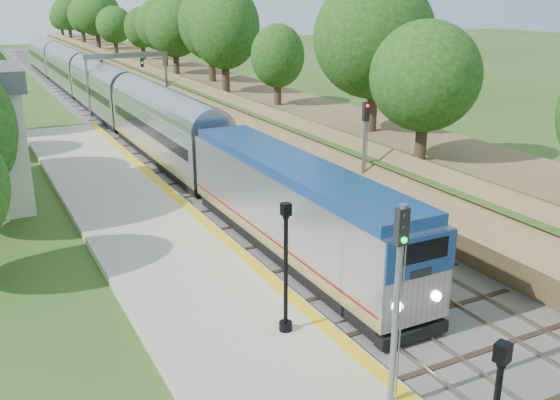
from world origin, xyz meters
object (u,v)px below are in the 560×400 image
lamppost_far (286,275)px  signal_farside (364,146)px  signal_platform (398,285)px  train (104,94)px  signal_gantry (127,67)px

lamppost_far → signal_farside: signal_farside is taller
signal_farside → signal_platform: bearing=-121.6°
train → signal_farside: signal_farside is taller
signal_gantry → signal_farside: (3.73, -36.22, -0.82)m
lamppost_far → train: bearing=85.3°
train → signal_farside: size_ratio=15.63×
signal_gantry → train: (-2.47, 0.02, -2.56)m
signal_gantry → lamppost_far: size_ratio=1.75×
lamppost_far → signal_farside: (9.95, 9.76, 1.48)m
train → signal_farside: bearing=-80.3°
signal_farside → lamppost_far: bearing=-135.5°
lamppost_far → signal_gantry: bearing=82.3°
lamppost_far → signal_farside: size_ratio=0.76×
train → signal_farside: (6.20, -36.24, 1.74)m
signal_gantry → train: signal_gantry is taller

